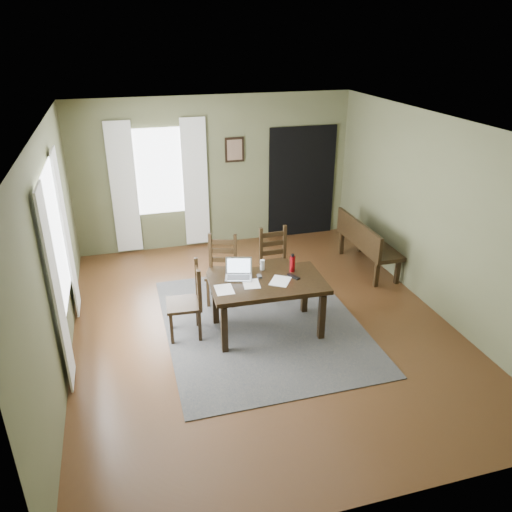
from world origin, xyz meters
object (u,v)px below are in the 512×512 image
object	(u,v)px
dining_table	(267,287)
chair_end	(188,302)
chair_back_left	(222,270)
water_bottle	(292,263)
bench	(365,240)
chair_back_right	(276,262)
laptop	(239,272)

from	to	relation	value
dining_table	chair_end	bearing A→B (deg)	171.80
chair_back_left	water_bottle	world-z (taller)	chair_back_left
water_bottle	chair_end	bearing A→B (deg)	-179.98
bench	water_bottle	size ratio (longest dim) A/B	6.00
chair_back_left	dining_table	bearing A→B (deg)	-48.02
chair_end	chair_back_right	distance (m)	1.68
dining_table	chair_back_left	world-z (taller)	chair_back_left
dining_table	water_bottle	distance (m)	0.49
laptop	chair_back_left	bearing A→B (deg)	111.52
bench	chair_end	bearing A→B (deg)	111.02
bench	laptop	xyz separation A→B (m)	(-2.45, -1.16, 0.30)
chair_back_right	water_bottle	xyz separation A→B (m)	(-0.04, -0.82, 0.37)
chair_end	bench	xyz separation A→B (m)	(3.14, 1.21, 0.01)
chair_back_right	laptop	world-z (taller)	chair_back_right
chair_end	laptop	distance (m)	0.76
chair_end	chair_back_left	distance (m)	1.01
chair_end	chair_back_left	bearing A→B (deg)	146.45
chair_back_right	chair_back_left	bearing A→B (deg)	179.75
dining_table	chair_back_left	size ratio (longest dim) A/B	1.52
chair_back_left	chair_back_right	world-z (taller)	chair_back_right
dining_table	laptop	xyz separation A→B (m)	(-0.33, 0.23, 0.15)
bench	laptop	distance (m)	2.72
chair_back_right	laptop	size ratio (longest dim) A/B	2.46
chair_back_right	chair_end	bearing A→B (deg)	-152.51
chair_end	water_bottle	distance (m)	1.47
chair_end	chair_back_right	bearing A→B (deg)	123.76
dining_table	laptop	world-z (taller)	laptop
dining_table	chair_back_left	xyz separation A→B (m)	(-0.40, 0.98, -0.17)
bench	laptop	size ratio (longest dim) A/B	3.69
bench	chair_back_left	bearing A→B (deg)	99.20
bench	water_bottle	distance (m)	2.13
dining_table	chair_back_right	bearing A→B (deg)	68.42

